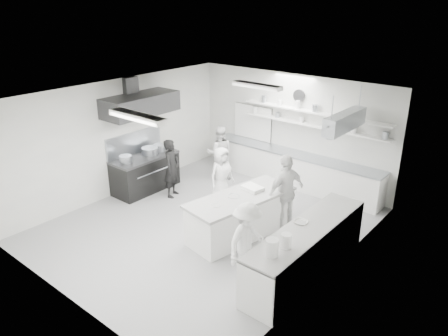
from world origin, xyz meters
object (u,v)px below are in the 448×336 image
Objects in this scene: back_counter at (293,169)px; prep_island at (240,216)px; stove at (145,174)px; cook_back at (219,153)px; cook_stove at (172,168)px; right_counter at (306,251)px.

back_counter is 3.11m from prep_island.
cook_back reaches higher than stove.
cook_stove reaches higher than cook_back.
right_counter reaches higher than stove.
cook_stove is (-4.40, 0.78, 0.30)m from right_counter.
stove is 0.36× the size of back_counter.
cook_back is (1.02, 1.88, 0.32)m from stove.
back_counter is 3.24× the size of cook_stove.
cook_back is at bearing 61.46° from stove.
stove is at bearing 173.48° from right_counter.
prep_island is 1.56× the size of cook_back.
cook_stove is at bearing 169.90° from right_counter.
prep_island is at bearing -121.77° from cook_stove.
prep_island is (3.43, -0.26, -0.01)m from stove.
back_counter is at bearing 43.99° from stove.
right_counter is 1.85m from prep_island.
back_counter reaches higher than prep_island.
cook_stove is (0.85, 0.18, 0.32)m from stove.
cook_back is at bearing 149.60° from right_counter.
prep_island is 2.64m from cook_stove.
prep_island is 1.55× the size of cook_stove.
prep_island is at bearing -80.11° from back_counter.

